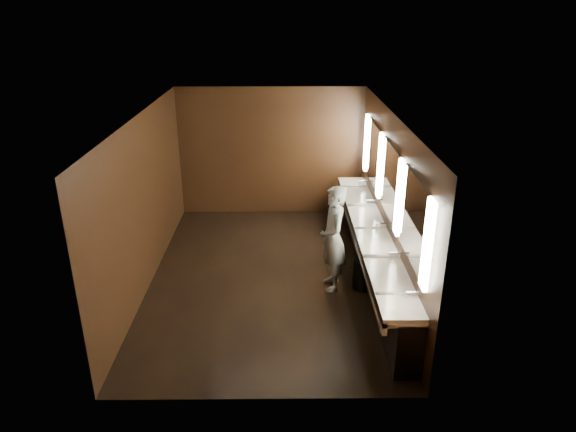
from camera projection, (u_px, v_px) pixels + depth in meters
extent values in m
plane|color=black|center=(269.00, 276.00, 8.93)|extent=(6.00, 6.00, 0.00)
cube|color=#2D2D2B|center=(266.00, 116.00, 7.86)|extent=(4.00, 6.00, 0.02)
cube|color=black|center=(271.00, 152.00, 11.17)|extent=(4.00, 0.02, 2.80)
cube|color=black|center=(260.00, 299.00, 5.63)|extent=(4.00, 0.02, 2.80)
cube|color=black|center=(145.00, 202.00, 8.38)|extent=(0.02, 6.00, 2.80)
cube|color=black|center=(389.00, 201.00, 8.41)|extent=(0.02, 6.00, 2.80)
cube|color=black|center=(374.00, 255.00, 8.80)|extent=(0.36, 5.40, 0.81)
cube|color=white|center=(370.00, 231.00, 8.62)|extent=(0.55, 5.40, 0.12)
cube|color=white|center=(355.00, 236.00, 8.65)|extent=(0.06, 5.40, 0.18)
cylinder|color=silver|center=(413.00, 292.00, 6.54)|extent=(0.18, 0.04, 0.04)
cylinder|color=silver|center=(395.00, 253.00, 7.56)|extent=(0.18, 0.04, 0.04)
cylinder|color=silver|center=(382.00, 224.00, 8.57)|extent=(0.18, 0.04, 0.04)
cylinder|color=silver|center=(371.00, 200.00, 9.59)|extent=(0.18, 0.04, 0.04)
cylinder|color=silver|center=(363.00, 181.00, 10.60)|extent=(0.18, 0.04, 0.04)
cube|color=white|center=(428.00, 245.00, 6.06)|extent=(0.06, 0.22, 1.15)
cube|color=white|center=(413.00, 219.00, 6.80)|extent=(0.03, 1.32, 1.15)
cube|color=white|center=(399.00, 198.00, 7.54)|extent=(0.06, 0.23, 1.15)
cube|color=white|center=(390.00, 180.00, 8.28)|extent=(0.03, 1.32, 1.15)
cube|color=white|center=(380.00, 166.00, 9.02)|extent=(0.06, 0.23, 1.15)
cube|color=white|center=(374.00, 154.00, 9.76)|extent=(0.03, 1.32, 1.15)
cube|color=white|center=(366.00, 143.00, 10.50)|extent=(0.06, 0.22, 1.15)
imported|color=#8DB2D3|center=(333.00, 239.00, 8.26)|extent=(0.48, 0.68, 1.78)
cylinder|color=black|center=(363.00, 273.00, 8.48)|extent=(0.42, 0.42, 0.53)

